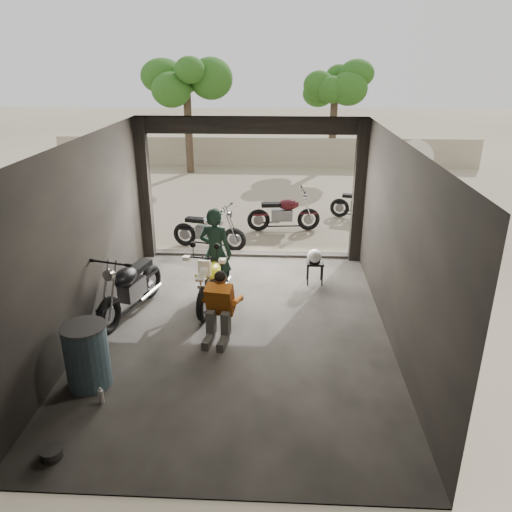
# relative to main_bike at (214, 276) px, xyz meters

# --- Properties ---
(ground) EXTENTS (80.00, 80.00, 0.00)m
(ground) POSITION_rel_main_bike_xyz_m (0.55, -1.02, -0.58)
(ground) COLOR #7A6D56
(ground) RESTS_ON ground
(garage) EXTENTS (7.00, 7.13, 3.20)m
(garage) POSITION_rel_main_bike_xyz_m (0.55, -0.47, 0.70)
(garage) COLOR #2D2B28
(garage) RESTS_ON ground
(boundary_wall) EXTENTS (18.00, 0.30, 1.20)m
(boundary_wall) POSITION_rel_main_bike_xyz_m (0.55, 12.98, 0.02)
(boundary_wall) COLOR gray
(boundary_wall) RESTS_ON ground
(tree_left) EXTENTS (2.20, 2.20, 5.60)m
(tree_left) POSITION_rel_main_bike_xyz_m (-2.45, 11.48, 3.40)
(tree_left) COLOR #382B1E
(tree_left) RESTS_ON ground
(tree_right) EXTENTS (2.20, 2.20, 5.00)m
(tree_right) POSITION_rel_main_bike_xyz_m (3.35, 12.98, 2.98)
(tree_right) COLOR #382B1E
(tree_right) RESTS_ON ground
(main_bike) EXTENTS (0.97, 1.84, 1.17)m
(main_bike) POSITION_rel_main_bike_xyz_m (0.00, 0.00, 0.00)
(main_bike) COLOR white
(main_bike) RESTS_ON ground
(left_bike) EXTENTS (1.20, 1.96, 1.24)m
(left_bike) POSITION_rel_main_bike_xyz_m (-1.45, -0.46, 0.03)
(left_bike) COLOR black
(left_bike) RESTS_ON ground
(outside_bike_a) EXTENTS (1.75, 1.04, 1.11)m
(outside_bike_a) POSITION_rel_main_bike_xyz_m (-0.50, 2.93, -0.03)
(outside_bike_a) COLOR black
(outside_bike_a) RESTS_ON ground
(outside_bike_b) EXTENTS (1.76, 0.87, 1.15)m
(outside_bike_b) POSITION_rel_main_bike_xyz_m (1.31, 4.36, -0.01)
(outside_bike_b) COLOR #4B1217
(outside_bike_b) RESTS_ON ground
(outside_bike_c) EXTENTS (1.66, 1.01, 1.05)m
(outside_bike_c) POSITION_rel_main_bike_xyz_m (3.54, 5.51, -0.06)
(outside_bike_c) COLOR black
(outside_bike_c) RESTS_ON ground
(rider) EXTENTS (0.75, 0.60, 1.78)m
(rider) POSITION_rel_main_bike_xyz_m (-0.01, 0.39, 0.31)
(rider) COLOR black
(rider) RESTS_ON ground
(mechanic) EXTENTS (0.69, 0.86, 1.13)m
(mechanic) POSITION_rel_main_bike_xyz_m (0.24, -1.32, -0.02)
(mechanic) COLOR orange
(mechanic) RESTS_ON ground
(stool) EXTENTS (0.35, 0.35, 0.48)m
(stool) POSITION_rel_main_bike_xyz_m (1.95, 1.01, -0.17)
(stool) COLOR black
(stool) RESTS_ON ground
(helmet) EXTENTS (0.40, 0.40, 0.29)m
(helmet) POSITION_rel_main_bike_xyz_m (1.92, 0.96, 0.04)
(helmet) COLOR white
(helmet) RESTS_ON stool
(oil_drum) EXTENTS (0.77, 0.77, 0.95)m
(oil_drum) POSITION_rel_main_bike_xyz_m (-1.45, -2.61, -0.11)
(oil_drum) COLOR #405D6B
(oil_drum) RESTS_ON ground
(sign_post) EXTENTS (0.88, 0.08, 2.63)m
(sign_post) POSITION_rel_main_bike_xyz_m (4.27, 3.18, 1.21)
(sign_post) COLOR black
(sign_post) RESTS_ON ground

